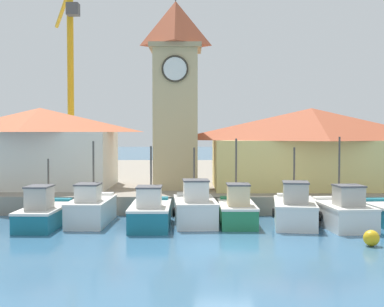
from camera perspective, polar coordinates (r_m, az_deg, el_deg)
The scene contains 14 objects.
ground_plane at distance 22.27m, azimuth 3.21°, elevation -10.18°, with size 300.00×300.00×0.00m, color #386689.
quay_wharf at distance 50.68m, azimuth 1.27°, elevation -2.51°, with size 120.00×40.00×1.09m, color gray.
fishing_boat_far_left at distance 28.34m, azimuth -15.68°, elevation -6.11°, with size 2.04×5.12×3.42m.
fishing_boat_left_outer at distance 28.59m, azimuth -10.91°, elevation -5.83°, with size 2.11×4.52×4.32m.
fishing_boat_left_inner at distance 27.22m, azimuth -4.69°, elevation -6.31°, with size 2.12×4.68×4.09m.
fishing_boat_mid_left at distance 28.09m, azimuth 0.10°, elevation -5.85°, with size 2.38×4.62×3.99m.
fishing_boat_center at distance 28.03m, azimuth 4.60°, elevation -6.06°, with size 1.96×4.36×4.47m.
fishing_boat_mid_right at distance 28.21m, azimuth 10.67°, elevation -5.91°, with size 2.69×5.00×4.00m.
fishing_boat_right_inner at distance 28.05m, azimuth 15.60°, elevation -6.06°, with size 2.51×4.50×4.57m.
clock_tower at distance 35.24m, azimuth -1.96°, elevation 6.90°, with size 3.35×3.35×13.85m.
warehouse_left at distance 37.55m, azimuth -16.09°, elevation 0.71°, with size 9.97×7.14×5.35m.
warehouse_right at distance 36.52m, azimuth 12.40°, elevation 0.67°, with size 13.35×7.07×5.31m.
port_crane_near at distance 47.54m, azimuth -13.05°, elevation 5.37°, with size 3.99×8.32×16.30m.
mooring_buoy at distance 24.02m, azimuth 18.38°, elevation -8.54°, with size 0.68×0.68×0.68m, color gold.
Camera 1 is at (-1.31, -21.70, 4.82)m, focal length 50.00 mm.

